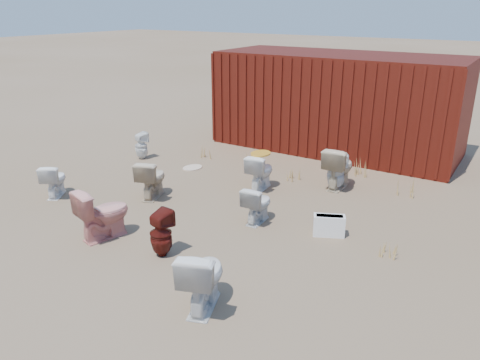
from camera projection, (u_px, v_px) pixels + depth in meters
The scene contains 22 objects.
ground at pixel (222, 220), 8.14m from camera, with size 100.00×100.00×0.00m, color brown.
shipping_container at pixel (337, 102), 11.83m from camera, with size 6.00×2.40×2.40m, color #4D170C.
toilet_front_a at pixel (54, 180), 9.06m from camera, with size 0.37×0.65×0.66m, color white.
toilet_front_pink at pixel (103, 213), 7.39m from camera, with size 0.47×0.83×0.84m, color #E28D82.
toilet_front_c at pixel (257, 204), 7.97m from camera, with size 0.37×0.64×0.66m, color silver.
toilet_front_maroon at pixel (161, 234), 6.86m from camera, with size 0.32×0.33×0.72m, color #53130E.
toilet_front_e at pixel (203, 277), 5.66m from camera, with size 0.46×0.81×0.83m, color silver.
toilet_back_a at pixel (141, 146), 11.27m from camera, with size 0.29×0.30×0.65m, color white.
toilet_back_beige_left at pixel (152, 178), 8.98m from camera, with size 0.43×0.75×0.76m, color #C3AF8E.
toilet_back_beige_right at pixel (339, 167), 9.45m from camera, with size 0.48×0.84×0.86m, color #CAB794.
toilet_back_yellowlid at pixel (260, 171), 9.40m from camera, with size 0.41×0.72×0.74m, color white.
toilet_back_e at pixel (336, 171), 9.37m from camera, with size 0.35×0.35×0.77m, color white.
yellow_lid at pixel (261, 153), 9.27m from camera, with size 0.37×0.47×0.03m, color #C48722.
loose_tank at pixel (329, 226), 7.53m from camera, with size 0.50×0.20×0.35m, color white.
loose_lid_near at pixel (192, 168), 10.71m from camera, with size 0.38×0.49×0.02m, color beige.
loose_lid_far at pixel (148, 167), 10.73m from camera, with size 0.36×0.47×0.02m, color #C3B58E.
weed_clump_a at pixel (206, 153), 11.36m from camera, with size 0.36×0.36×0.27m, color #A68142.
weed_clump_b at pixel (294, 174), 9.93m from camera, with size 0.32×0.32×0.28m, color #A68142.
weed_clump_c at pixel (407, 187), 9.18m from camera, with size 0.36×0.36×0.32m, color #A68142.
weed_clump_d at pixel (255, 155), 11.19m from camera, with size 0.30×0.30×0.27m, color #A68142.
weed_clump_e at pixel (363, 168), 10.18m from camera, with size 0.34×0.34×0.34m, color #A68142.
weed_clump_f at pixel (391, 250), 6.91m from camera, with size 0.28×0.28×0.23m, color #A68142.
Camera 1 is at (4.23, -6.06, 3.50)m, focal length 35.00 mm.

